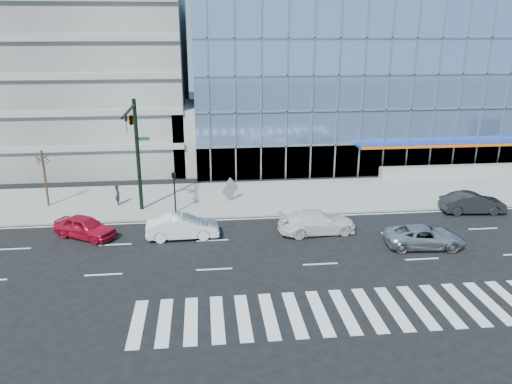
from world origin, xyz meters
TOP-DOWN VIEW (x-y plane):
  - ground at (0.00, 0.00)m, footprint 160.00×160.00m
  - sidewalk at (0.00, 8.00)m, footprint 120.00×8.00m
  - theatre_building at (14.00, 26.00)m, footprint 42.00×26.00m
  - parking_garage at (-20.00, 26.00)m, footprint 24.00×24.00m
  - ramp_block at (-6.00, 18.00)m, footprint 6.00×8.00m
  - traffic_signal at (-11.00, 4.57)m, footprint 1.14×5.74m
  - ped_signal_post at (-8.50, 4.94)m, footprint 0.30×0.33m
  - street_tree_near at (-18.00, 7.50)m, footprint 1.10×1.10m
  - silver_suv at (6.81, -2.33)m, footprint 4.93×2.59m
  - white_suv at (0.81, 0.53)m, footprint 5.21×2.45m
  - white_sedan at (-7.85, 0.63)m, footprint 4.59×1.71m
  - dark_sedan at (12.81, 3.00)m, footprint 4.61×1.91m
  - red_sedan at (-14.02, 1.37)m, footprint 4.42×3.53m
  - pedestrian at (-12.84, 7.14)m, footprint 0.54×0.65m
  - tilted_panel at (-4.45, 7.14)m, footprint 1.38×1.31m

SIDE VIEW (x-z plane):
  - ground at x=0.00m, z-range 0.00..0.00m
  - sidewalk at x=0.00m, z-range 0.00..0.15m
  - silver_suv at x=6.81m, z-range 0.00..1.32m
  - red_sedan at x=-14.02m, z-range 0.00..1.41m
  - white_suv at x=0.81m, z-range 0.00..1.47m
  - dark_sedan at x=12.81m, z-range 0.00..1.48m
  - white_sedan at x=-7.85m, z-range 0.00..1.50m
  - pedestrian at x=-12.84m, z-range 0.15..1.68m
  - tilted_panel at x=-4.45m, z-range 0.15..1.99m
  - ped_signal_post at x=-8.50m, z-range 0.64..3.64m
  - ramp_block at x=-6.00m, z-range 0.00..6.00m
  - street_tree_near at x=-18.00m, z-range 1.66..5.89m
  - traffic_signal at x=-11.00m, z-range 2.16..10.16m
  - theatre_building at x=14.00m, z-range 0.00..15.00m
  - parking_garage at x=-20.00m, z-range 0.00..20.00m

